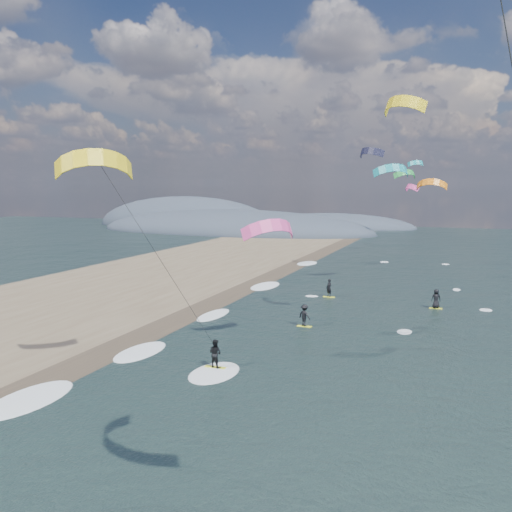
% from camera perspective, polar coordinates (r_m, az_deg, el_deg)
% --- Properties ---
extents(ground, '(260.00, 260.00, 0.00)m').
position_cam_1_polar(ground, '(21.23, -9.79, -23.37)').
color(ground, black).
rests_on(ground, ground).
extents(wet_sand_strip, '(3.00, 240.00, 0.00)m').
position_cam_1_polar(wet_sand_strip, '(35.14, -18.59, -10.96)').
color(wet_sand_strip, '#382D23').
rests_on(wet_sand_strip, ground).
extents(coastal_hills, '(80.00, 41.00, 15.00)m').
position_cam_1_polar(coastal_hills, '(135.34, -3.00, 2.75)').
color(coastal_hills, '#3D4756').
rests_on(coastal_hills, ground).
extents(kitesurfer_near_b, '(7.03, 9.12, 13.13)m').
position_cam_1_polar(kitesurfer_near_b, '(29.91, -11.79, 2.54)').
color(kitesurfer_near_b, '#F1F92B').
rests_on(kitesurfer_near_b, ground).
extents(far_kitesurfers, '(10.92, 12.46, 1.75)m').
position_cam_1_polar(far_kitesurfers, '(48.00, 9.75, -4.73)').
color(far_kitesurfers, '#F1F92B').
rests_on(far_kitesurfers, ground).
extents(bg_kite_field, '(10.57, 78.34, 9.39)m').
position_cam_1_polar(bg_kite_field, '(68.42, 13.74, 8.36)').
color(bg_kite_field, teal).
rests_on(bg_kite_field, ground).
extents(shoreline_surf, '(2.40, 79.40, 0.11)m').
position_cam_1_polar(shoreline_surf, '(38.09, -12.59, -9.32)').
color(shoreline_surf, white).
rests_on(shoreline_surf, ground).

